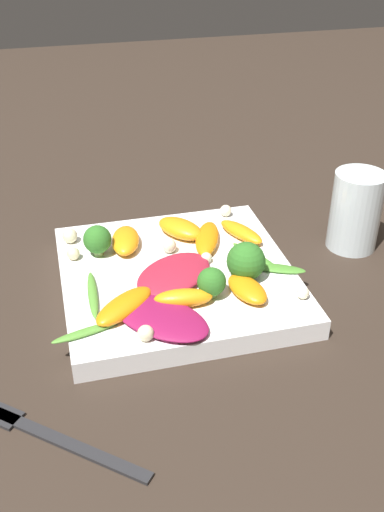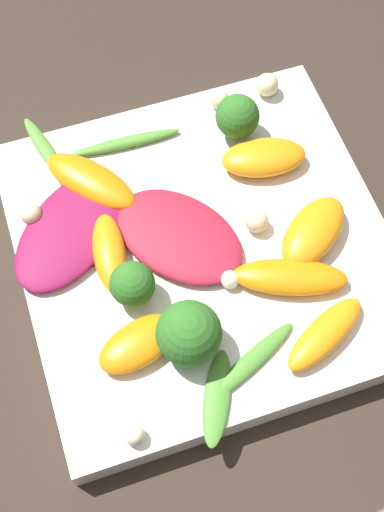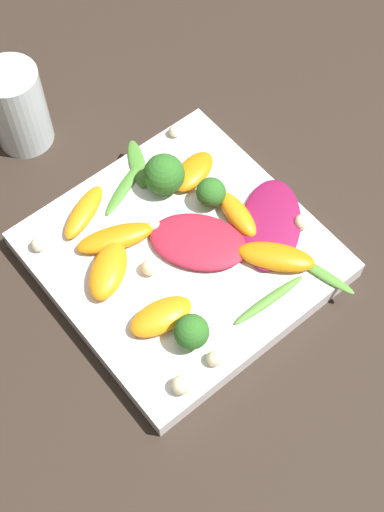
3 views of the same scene
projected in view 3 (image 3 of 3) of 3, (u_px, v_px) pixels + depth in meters
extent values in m
plane|color=#2D231C|center=(182.00, 261.00, 0.72)|extent=(2.40, 2.40, 0.00)
cube|color=white|center=(181.00, 255.00, 0.71)|extent=(0.26, 0.26, 0.02)
cylinder|color=silver|center=(18.00, 107.00, 0.76)|extent=(0.06, 0.06, 0.10)
ellipsoid|color=maroon|center=(271.00, 224.00, 0.71)|extent=(0.12, 0.12, 0.01)
ellipsoid|color=maroon|center=(199.00, 242.00, 0.70)|extent=(0.11, 0.12, 0.01)
ellipsoid|color=orange|center=(115.00, 238.00, 0.70)|extent=(0.08, 0.05, 0.02)
ellipsoid|color=orange|center=(108.00, 271.00, 0.68)|extent=(0.07, 0.06, 0.02)
ellipsoid|color=orange|center=(193.00, 171.00, 0.74)|extent=(0.06, 0.05, 0.02)
ellipsoid|color=orange|center=(237.00, 214.00, 0.71)|extent=(0.03, 0.06, 0.02)
ellipsoid|color=orange|center=(84.00, 212.00, 0.72)|extent=(0.07, 0.05, 0.01)
ellipsoid|color=orange|center=(276.00, 257.00, 0.69)|extent=(0.07, 0.08, 0.02)
ellipsoid|color=orange|center=(161.00, 316.00, 0.66)|extent=(0.07, 0.04, 0.02)
cylinder|color=#84AD5B|center=(191.00, 338.00, 0.65)|extent=(0.01, 0.01, 0.01)
sphere|color=#2D6B23|center=(191.00, 332.00, 0.64)|extent=(0.03, 0.03, 0.03)
cylinder|color=#7A9E51|center=(165.00, 184.00, 0.73)|extent=(0.02, 0.02, 0.01)
sphere|color=#2D6B23|center=(164.00, 174.00, 0.72)|extent=(0.04, 0.04, 0.04)
cylinder|color=#7A9E51|center=(211.00, 200.00, 0.72)|extent=(0.01, 0.01, 0.01)
sphere|color=#2D6B23|center=(211.00, 192.00, 0.71)|extent=(0.03, 0.03, 0.03)
ellipsoid|color=#47842D|center=(138.00, 164.00, 0.75)|extent=(0.04, 0.06, 0.01)
ellipsoid|color=#47842D|center=(127.00, 185.00, 0.74)|extent=(0.07, 0.04, 0.01)
ellipsoid|color=#518E33|center=(269.00, 300.00, 0.67)|extent=(0.08, 0.01, 0.01)
ellipsoid|color=#518E33|center=(324.00, 275.00, 0.69)|extent=(0.03, 0.07, 0.01)
sphere|color=beige|center=(181.00, 385.00, 0.63)|extent=(0.02, 0.02, 0.02)
sphere|color=beige|center=(154.00, 225.00, 0.71)|extent=(0.01, 0.01, 0.01)
sphere|color=beige|center=(149.00, 266.00, 0.68)|extent=(0.02, 0.02, 0.02)
sphere|color=beige|center=(302.00, 222.00, 0.71)|extent=(0.02, 0.02, 0.02)
sphere|color=beige|center=(175.00, 131.00, 0.77)|extent=(0.01, 0.01, 0.01)
sphere|color=beige|center=(215.00, 358.00, 0.64)|extent=(0.01, 0.01, 0.01)
sphere|color=beige|center=(39.00, 244.00, 0.70)|extent=(0.02, 0.02, 0.02)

